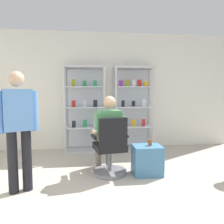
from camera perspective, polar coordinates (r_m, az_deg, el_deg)
ground_plane at (r=2.74m, az=6.18°, el=-24.85°), size 7.20×7.20×0.00m
back_wall at (r=5.32m, az=-1.04°, el=5.31°), size 6.00×0.10×2.70m
display_cabinet_left at (r=5.08m, az=-6.94°, el=0.87°), size 0.90×0.45×1.90m
display_cabinet_right at (r=5.19m, az=5.29°, el=1.05°), size 0.90×0.45×1.90m
office_chair at (r=3.67m, az=-0.41°, el=-10.04°), size 0.60×0.56×0.96m
seated_shopkeeper at (r=3.75m, az=-1.10°, el=-4.69°), size 0.53×0.60×1.29m
storage_crate at (r=3.79m, az=8.93°, el=-12.00°), size 0.46×0.37×0.48m
tea_glass at (r=3.72m, az=9.69°, el=-7.64°), size 0.06×0.06×0.11m
standing_customer at (r=3.24m, az=-22.76°, el=-2.85°), size 0.49×0.34×1.63m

